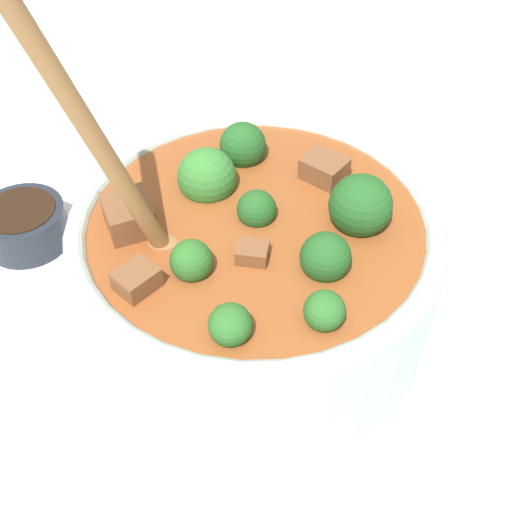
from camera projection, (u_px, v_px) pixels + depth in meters
ground_plane at (256, 320)px, 0.52m from camera, size 4.00×4.00×0.00m
stew_bowl at (256, 263)px, 0.47m from camera, size 0.26×0.26×0.33m
condiment_bowl at (24, 223)px, 0.56m from camera, size 0.07×0.07×0.04m
empty_plate at (499, 175)px, 0.63m from camera, size 0.21×0.21×0.02m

